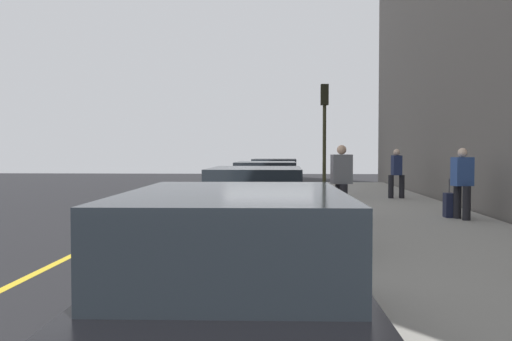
% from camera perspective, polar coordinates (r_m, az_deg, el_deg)
% --- Properties ---
extents(ground_plane, '(56.00, 56.00, 0.00)m').
position_cam_1_polar(ground_plane, '(15.83, 1.30, -4.55)').
color(ground_plane, black).
extents(sidewalk, '(28.00, 4.60, 0.15)m').
position_cam_1_polar(sidewalk, '(16.06, 13.18, -4.24)').
color(sidewalk, gray).
rests_on(sidewalk, ground).
extents(lane_stripe_centre, '(28.00, 0.14, 0.01)m').
position_cam_1_polar(lane_stripe_centre, '(16.25, -10.09, -4.40)').
color(lane_stripe_centre, gold).
rests_on(lane_stripe_centre, ground).
extents(parked_car_black, '(4.80, 1.99, 1.51)m').
position_cam_1_polar(parked_car_black, '(4.47, -1.94, -11.62)').
color(parked_car_black, black).
rests_on(parked_car_black, ground).
extents(parked_car_silver, '(4.36, 1.91, 1.51)m').
position_cam_1_polar(parked_car_silver, '(10.16, 0.03, -3.94)').
color(parked_car_silver, black).
rests_on(parked_car_silver, ground).
extents(parked_car_maroon, '(4.35, 1.90, 1.51)m').
position_cam_1_polar(parked_car_maroon, '(15.43, 1.05, -1.90)').
color(parked_car_maroon, black).
rests_on(parked_car_maroon, ground).
extents(parked_car_navy, '(4.30, 1.93, 1.51)m').
position_cam_1_polar(parked_car_navy, '(21.01, 1.92, -0.85)').
color(parked_car_navy, black).
rests_on(parked_car_navy, ground).
extents(pedestrian_blue_coat, '(0.56, 0.53, 1.73)m').
position_cam_1_polar(pedestrian_blue_coat, '(14.42, 20.28, -1.04)').
color(pedestrian_blue_coat, black).
rests_on(pedestrian_blue_coat, sidewalk).
extents(pedestrian_grey_coat, '(0.59, 0.53, 1.80)m').
position_cam_1_polar(pedestrian_grey_coat, '(13.94, 8.71, -0.88)').
color(pedestrian_grey_coat, black).
rests_on(pedestrian_grey_coat, sidewalk).
extents(pedestrian_navy_coat, '(0.48, 0.57, 1.73)m').
position_cam_1_polar(pedestrian_navy_coat, '(20.15, 14.13, -0.14)').
color(pedestrian_navy_coat, black).
rests_on(pedestrian_navy_coat, sidewalk).
extents(traffic_light_pole, '(0.35, 0.26, 3.90)m').
position_cam_1_polar(traffic_light_pole, '(19.09, 6.99, 5.03)').
color(traffic_light_pole, '#2D2D19').
rests_on(traffic_light_pole, sidewalk).
extents(rolling_suitcase, '(0.34, 0.22, 0.97)m').
position_cam_1_polar(rolling_suitcase, '(14.79, 19.06, -3.35)').
color(rolling_suitcase, '#191E38').
rests_on(rolling_suitcase, sidewalk).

